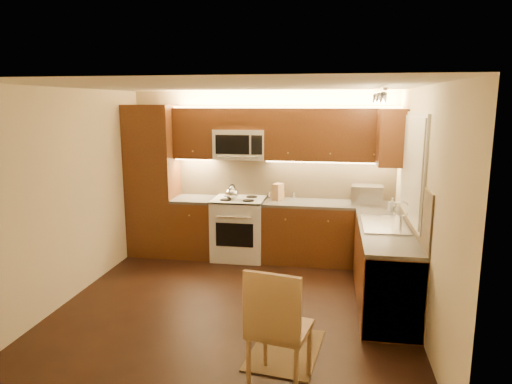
% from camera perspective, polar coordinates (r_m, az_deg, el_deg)
% --- Properties ---
extents(floor, '(4.00, 4.00, 0.01)m').
position_cam_1_polar(floor, '(5.54, -2.55, -13.84)').
color(floor, black).
rests_on(floor, ground).
extents(ceiling, '(4.00, 4.00, 0.01)m').
position_cam_1_polar(ceiling, '(5.03, -2.80, 12.95)').
color(ceiling, beige).
rests_on(ceiling, ground).
extents(wall_back, '(4.00, 0.01, 2.50)m').
position_cam_1_polar(wall_back, '(7.08, 0.76, 2.24)').
color(wall_back, beige).
rests_on(wall_back, ground).
extents(wall_front, '(4.00, 0.01, 2.50)m').
position_cam_1_polar(wall_front, '(3.29, -10.14, -8.30)').
color(wall_front, beige).
rests_on(wall_front, ground).
extents(wall_left, '(0.01, 4.00, 2.50)m').
position_cam_1_polar(wall_left, '(5.90, -22.03, -0.34)').
color(wall_left, beige).
rests_on(wall_left, ground).
extents(wall_right, '(0.01, 4.00, 2.50)m').
position_cam_1_polar(wall_right, '(5.12, 19.81, -1.82)').
color(wall_right, beige).
rests_on(wall_right, ground).
extents(pantry, '(0.70, 0.60, 2.30)m').
position_cam_1_polar(pantry, '(7.25, -12.62, 1.38)').
color(pantry, '#41210E').
rests_on(pantry, floor).
extents(base_cab_back_left, '(0.62, 0.60, 0.86)m').
position_cam_1_polar(base_cab_back_left, '(7.18, -7.48, -4.41)').
color(base_cab_back_left, '#41210E').
rests_on(base_cab_back_left, floor).
extents(counter_back_left, '(0.62, 0.60, 0.04)m').
position_cam_1_polar(counter_back_left, '(7.08, -7.57, -0.90)').
color(counter_back_left, '#3A3734').
rests_on(counter_back_left, base_cab_back_left).
extents(base_cab_back_right, '(1.92, 0.60, 0.86)m').
position_cam_1_polar(base_cab_back_right, '(6.88, 8.97, -5.15)').
color(base_cab_back_right, '#41210E').
rests_on(base_cab_back_right, floor).
extents(counter_back_right, '(1.92, 0.60, 0.04)m').
position_cam_1_polar(counter_back_right, '(6.77, 9.09, -1.48)').
color(counter_back_right, '#3A3734').
rests_on(counter_back_right, base_cab_back_right).
extents(base_cab_right, '(0.60, 2.00, 0.86)m').
position_cam_1_polar(base_cab_right, '(5.68, 15.55, -8.94)').
color(base_cab_right, '#41210E').
rests_on(base_cab_right, floor).
extents(counter_right, '(0.60, 2.00, 0.04)m').
position_cam_1_polar(counter_right, '(5.54, 15.79, -4.56)').
color(counter_right, '#3A3734').
rests_on(counter_right, base_cab_right).
extents(dishwasher, '(0.58, 0.60, 0.84)m').
position_cam_1_polar(dishwasher, '(5.03, 16.35, -11.63)').
color(dishwasher, silver).
rests_on(dishwasher, floor).
extents(backsplash_back, '(3.30, 0.02, 0.60)m').
position_cam_1_polar(backsplash_back, '(7.03, 3.56, 1.75)').
color(backsplash_back, tan).
rests_on(backsplash_back, wall_back).
extents(backsplash_right, '(0.02, 2.00, 0.60)m').
position_cam_1_polar(backsplash_right, '(5.51, 18.96, -1.41)').
color(backsplash_right, tan).
rests_on(backsplash_right, wall_right).
extents(upper_cab_back_left, '(0.62, 0.35, 0.75)m').
position_cam_1_polar(upper_cab_back_left, '(7.06, -7.48, 7.23)').
color(upper_cab_back_left, '#41210E').
rests_on(upper_cab_back_left, wall_back).
extents(upper_cab_back_right, '(1.92, 0.35, 0.75)m').
position_cam_1_polar(upper_cab_back_right, '(6.76, 9.36, 7.01)').
color(upper_cab_back_right, '#41210E').
rests_on(upper_cab_back_right, wall_back).
extents(upper_cab_bridge, '(0.76, 0.35, 0.31)m').
position_cam_1_polar(upper_cab_bridge, '(6.88, -1.95, 9.06)').
color(upper_cab_bridge, '#41210E').
rests_on(upper_cab_bridge, wall_back).
extents(upper_cab_right_corner, '(0.35, 0.50, 0.75)m').
position_cam_1_polar(upper_cab_right_corner, '(6.38, 16.44, 6.49)').
color(upper_cab_right_corner, '#41210E').
rests_on(upper_cab_right_corner, wall_right).
extents(stove, '(0.76, 0.65, 0.92)m').
position_cam_1_polar(stove, '(6.99, -2.11, -4.51)').
color(stove, silver).
rests_on(stove, floor).
extents(microwave, '(0.76, 0.38, 0.44)m').
position_cam_1_polar(microwave, '(6.89, -1.96, 5.93)').
color(microwave, silver).
rests_on(microwave, wall_back).
extents(window_frame, '(0.03, 1.44, 1.24)m').
position_cam_1_polar(window_frame, '(5.59, 18.92, 2.93)').
color(window_frame, silver).
rests_on(window_frame, wall_right).
extents(window_blinds, '(0.02, 1.36, 1.16)m').
position_cam_1_polar(window_blinds, '(5.58, 18.72, 2.94)').
color(window_blinds, silver).
rests_on(window_blinds, wall_right).
extents(sink, '(0.52, 0.86, 0.15)m').
position_cam_1_polar(sink, '(5.66, 15.68, -3.23)').
color(sink, silver).
rests_on(sink, counter_right).
extents(faucet, '(0.20, 0.04, 0.30)m').
position_cam_1_polar(faucet, '(5.67, 17.53, -2.54)').
color(faucet, silver).
rests_on(faucet, counter_right).
extents(track_light_bar, '(0.04, 1.20, 0.03)m').
position_cam_1_polar(track_light_bar, '(5.34, 15.05, 12.06)').
color(track_light_bar, silver).
rests_on(track_light_bar, ceiling).
extents(kettle, '(0.26, 0.26, 0.23)m').
position_cam_1_polar(kettle, '(6.80, -3.01, 0.04)').
color(kettle, silver).
rests_on(kettle, stove).
extents(toaster_oven, '(0.46, 0.35, 0.26)m').
position_cam_1_polar(toaster_oven, '(6.81, 13.57, -0.29)').
color(toaster_oven, silver).
rests_on(toaster_oven, counter_back_right).
extents(knife_block, '(0.17, 0.21, 0.25)m').
position_cam_1_polar(knife_block, '(6.87, 2.72, 0.03)').
color(knife_block, olive).
rests_on(knife_block, counter_back_right).
extents(spice_jar_a, '(0.06, 0.06, 0.10)m').
position_cam_1_polar(spice_jar_a, '(7.00, 1.73, -0.36)').
color(spice_jar_a, silver).
rests_on(spice_jar_a, counter_back_right).
extents(spice_jar_b, '(0.05, 0.05, 0.10)m').
position_cam_1_polar(spice_jar_b, '(7.05, 1.80, -0.29)').
color(spice_jar_b, brown).
rests_on(spice_jar_b, counter_back_right).
extents(spice_jar_c, '(0.05, 0.05, 0.09)m').
position_cam_1_polar(spice_jar_c, '(7.02, 4.72, -0.40)').
color(spice_jar_c, silver).
rests_on(spice_jar_c, counter_back_right).
extents(spice_jar_d, '(0.06, 0.06, 0.11)m').
position_cam_1_polar(spice_jar_d, '(6.99, 3.39, -0.36)').
color(spice_jar_d, brown).
rests_on(spice_jar_d, counter_back_right).
extents(soap_bottle, '(0.10, 0.10, 0.18)m').
position_cam_1_polar(soap_bottle, '(6.45, 16.49, -1.45)').
color(soap_bottle, silver).
rests_on(soap_bottle, counter_right).
extents(rug, '(0.73, 0.99, 0.01)m').
position_cam_1_polar(rug, '(4.65, 3.68, -18.93)').
color(rug, black).
rests_on(rug, floor).
extents(dining_chair, '(0.55, 0.55, 1.05)m').
position_cam_1_polar(dining_chair, '(3.94, 2.99, -16.23)').
color(dining_chair, olive).
rests_on(dining_chair, floor).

